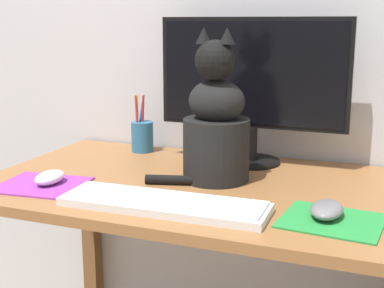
% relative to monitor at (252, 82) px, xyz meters
% --- Properties ---
extents(desk, '(1.12, 0.66, 0.72)m').
position_rel_monitor_xyz_m(desk, '(-0.06, -0.23, -0.35)').
color(desk, brown).
rests_on(desk, ground_plane).
extents(monitor, '(0.54, 0.17, 0.41)m').
position_rel_monitor_xyz_m(monitor, '(0.00, 0.00, 0.00)').
color(monitor, black).
rests_on(monitor, desk).
extents(keyboard, '(0.47, 0.14, 0.02)m').
position_rel_monitor_xyz_m(keyboard, '(-0.08, -0.44, -0.22)').
color(keyboard, silver).
rests_on(keyboard, desk).
extents(mousepad_left, '(0.22, 0.20, 0.00)m').
position_rel_monitor_xyz_m(mousepad_left, '(-0.43, -0.40, -0.23)').
color(mousepad_left, purple).
rests_on(mousepad_left, desk).
extents(mousepad_right, '(0.22, 0.19, 0.00)m').
position_rel_monitor_xyz_m(mousepad_right, '(0.28, -0.39, -0.23)').
color(mousepad_right, '#238438').
rests_on(mousepad_right, desk).
extents(computer_mouse_left, '(0.06, 0.10, 0.03)m').
position_rel_monitor_xyz_m(computer_mouse_left, '(-0.41, -0.39, -0.21)').
color(computer_mouse_left, white).
rests_on(computer_mouse_left, mousepad_left).
extents(computer_mouse_right, '(0.07, 0.11, 0.03)m').
position_rel_monitor_xyz_m(computer_mouse_right, '(0.26, -0.37, -0.22)').
color(computer_mouse_right, slate).
rests_on(computer_mouse_right, mousepad_right).
extents(cat, '(0.25, 0.20, 0.39)m').
position_rel_monitor_xyz_m(cat, '(-0.04, -0.20, -0.09)').
color(cat, black).
rests_on(cat, desk).
extents(pen_cup, '(0.07, 0.07, 0.18)m').
position_rel_monitor_xyz_m(pen_cup, '(-0.36, 0.02, -0.18)').
color(pen_cup, '#286089').
rests_on(pen_cup, desk).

